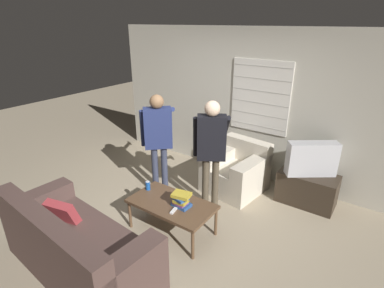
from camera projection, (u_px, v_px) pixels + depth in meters
ground_plane at (169, 224)px, 4.17m from camera, size 16.00×16.00×0.00m
wall_back at (241, 104)px, 5.21m from camera, size 5.20×0.08×2.55m
couch_blue at (75, 247)px, 3.27m from camera, size 1.98×0.96×0.88m
armchair_beige at (237, 171)px, 4.94m from camera, size 0.94×0.97×0.81m
coffee_table at (172, 205)px, 3.89m from camera, size 1.11×0.61×0.44m
tv_stand at (307, 189)px, 4.57m from camera, size 0.85×0.46×0.50m
tv at (312, 159)px, 4.38m from camera, size 0.70×0.58×0.51m
person_left_standing at (158, 133)px, 4.53m from camera, size 0.49×0.82×1.64m
person_right_standing at (211, 144)px, 4.13m from camera, size 0.50×0.76×1.66m
book_stack at (181, 200)px, 3.76m from camera, size 0.25×0.21×0.19m
soda_can at (148, 186)px, 4.15m from camera, size 0.07×0.07×0.13m
spare_remote at (174, 211)px, 3.69m from camera, size 0.06×0.14×0.02m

